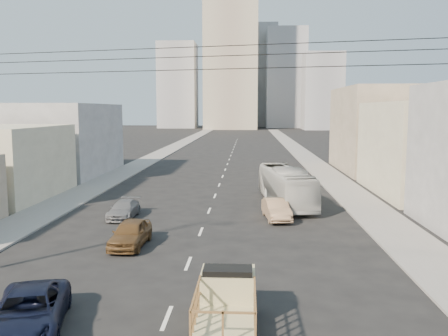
# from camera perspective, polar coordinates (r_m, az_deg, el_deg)

# --- Properties ---
(sidewalk_left) EXTENTS (3.50, 180.00, 0.12)m
(sidewalk_left) POSITION_cam_1_polar(r_m,az_deg,el_deg) (85.48, -6.88, 2.09)
(sidewalk_left) COLOR gray
(sidewalk_left) RESTS_ON ground
(sidewalk_right) EXTENTS (3.50, 180.00, 0.12)m
(sidewalk_right) POSITION_cam_1_polar(r_m,az_deg,el_deg) (84.69, 9.00, 2.01)
(sidewalk_right) COLOR gray
(sidewalk_right) RESTS_ON ground
(lane_dashes) EXTENTS (0.15, 104.00, 0.01)m
(lane_dashes) POSITION_cam_1_polar(r_m,az_deg,el_deg) (67.36, 0.53, 0.77)
(lane_dashes) COLOR silver
(lane_dashes) RESTS_ON ground
(flatbed_pickup) EXTENTS (1.95, 4.41, 1.90)m
(flatbed_pickup) POSITION_cam_1_polar(r_m,az_deg,el_deg) (16.25, 0.32, -15.58)
(flatbed_pickup) COLOR tan
(flatbed_pickup) RESTS_ON ground
(navy_pickup) EXTENTS (3.43, 5.36, 1.38)m
(navy_pickup) POSITION_cam_1_polar(r_m,az_deg,el_deg) (17.62, -22.50, -15.72)
(navy_pickup) COLOR black
(navy_pickup) RESTS_ON ground
(city_bus) EXTENTS (4.00, 10.70, 2.91)m
(city_bus) POSITION_cam_1_polar(r_m,az_deg,el_deg) (37.10, 7.44, -2.16)
(city_bus) COLOR #B9B9B5
(city_bus) RESTS_ON ground
(sedan_brown) EXTENTS (1.80, 4.23, 1.43)m
(sedan_brown) POSITION_cam_1_polar(r_m,az_deg,el_deg) (26.29, -11.19, -7.71)
(sedan_brown) COLOR brown
(sedan_brown) RESTS_ON ground
(sedan_tan) EXTENTS (1.95, 4.31, 1.37)m
(sedan_tan) POSITION_cam_1_polar(r_m,az_deg,el_deg) (32.20, 6.32, -4.95)
(sedan_tan) COLOR #9B7A5B
(sedan_tan) RESTS_ON ground
(sedan_grey) EXTENTS (1.68, 4.03, 1.16)m
(sedan_grey) POSITION_cam_1_polar(r_m,az_deg,el_deg) (33.19, -11.96, -4.88)
(sedan_grey) COLOR slate
(sedan_grey) RESTS_ON ground
(overhead_wires) EXTENTS (23.01, 5.02, 0.72)m
(overhead_wires) POSITION_cam_1_polar(r_m,az_deg,el_deg) (15.75, -7.70, 12.89)
(overhead_wires) COLOR black
(overhead_wires) RESTS_ON ground
(bldg_right_mid) EXTENTS (11.00, 14.00, 8.00)m
(bldg_right_mid) POSITION_cam_1_polar(r_m,az_deg,el_deg) (45.21, 24.59, 2.15)
(bldg_right_mid) COLOR #B2AC8F
(bldg_right_mid) RESTS_ON ground
(bldg_right_far) EXTENTS (12.00, 16.00, 10.00)m
(bldg_right_far) POSITION_cam_1_polar(r_m,az_deg,el_deg) (60.43, 19.51, 4.40)
(bldg_right_far) COLOR gray
(bldg_right_far) RESTS_ON ground
(bldg_left_far) EXTENTS (12.00, 16.00, 8.00)m
(bldg_left_far) POSITION_cam_1_polar(r_m,az_deg,el_deg) (57.53, -19.93, 3.27)
(bldg_left_far) COLOR gray
(bldg_left_far) RESTS_ON ground
(high_rise_tower) EXTENTS (20.00, 20.00, 60.00)m
(high_rise_tower) POSITION_cam_1_polar(r_m,az_deg,el_deg) (185.42, 0.87, 14.04)
(high_rise_tower) COLOR tan
(high_rise_tower) RESTS_ON ground
(midrise_ne) EXTENTS (16.00, 16.00, 40.00)m
(midrise_ne) POSITION_cam_1_polar(r_m,az_deg,el_deg) (199.88, 7.45, 10.60)
(midrise_ne) COLOR #919399
(midrise_ne) RESTS_ON ground
(midrise_nw) EXTENTS (15.00, 15.00, 34.00)m
(midrise_nw) POSITION_cam_1_polar(r_m,az_deg,el_deg) (196.28, -5.56, 9.81)
(midrise_nw) COLOR #919399
(midrise_nw) RESTS_ON ground
(midrise_back) EXTENTS (18.00, 18.00, 44.00)m
(midrise_back) POSITION_cam_1_polar(r_m,az_deg,el_deg) (214.43, 3.88, 10.93)
(midrise_back) COLOR gray
(midrise_back) RESTS_ON ground
(midrise_east) EXTENTS (14.00, 14.00, 28.00)m
(midrise_east) POSITION_cam_1_polar(r_m,az_deg,el_deg) (181.07, 11.75, 8.99)
(midrise_east) COLOR #919399
(midrise_east) RESTS_ON ground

